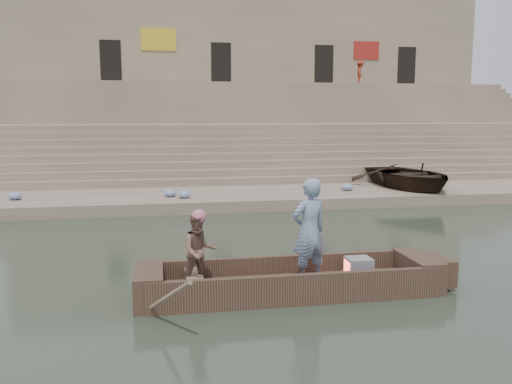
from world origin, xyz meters
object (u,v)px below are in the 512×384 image
object	(u,v)px
television	(358,268)
beached_rowboat	(409,175)
main_rowboat	(290,288)
rowing_man	(199,251)
standing_man	(309,231)
pedestrian	(360,73)

from	to	relation	value
television	beached_rowboat	distance (m)	11.84
main_rowboat	rowing_man	bearing A→B (deg)	-178.66
standing_man	television	size ratio (longest dim) A/B	4.23
main_rowboat	pedestrian	size ratio (longest dim) A/B	3.19
main_rowboat	beached_rowboat	size ratio (longest dim) A/B	1.04
rowing_man	television	bearing A→B (deg)	-12.49
main_rowboat	television	xyz separation A→B (m)	(1.32, 0.00, 0.31)
standing_man	beached_rowboat	xyz separation A→B (m)	(7.01, 10.24, -0.30)
rowing_man	standing_man	bearing A→B (deg)	-13.88
rowing_man	main_rowboat	bearing A→B (deg)	-11.90
main_rowboat	television	size ratio (longest dim) A/B	10.87
rowing_man	beached_rowboat	size ratio (longest dim) A/B	0.28
main_rowboat	television	bearing A→B (deg)	0.00
television	beached_rowboat	bearing A→B (deg)	59.39
rowing_man	pedestrian	bearing A→B (deg)	49.97
rowing_man	television	distance (m)	3.02
beached_rowboat	pedestrian	distance (m)	15.73
standing_man	rowing_man	bearing A→B (deg)	-20.19
beached_rowboat	television	bearing A→B (deg)	-127.42
main_rowboat	beached_rowboat	world-z (taller)	beached_rowboat
pedestrian	television	bearing A→B (deg)	177.36
main_rowboat	beached_rowboat	bearing A→B (deg)	54.18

